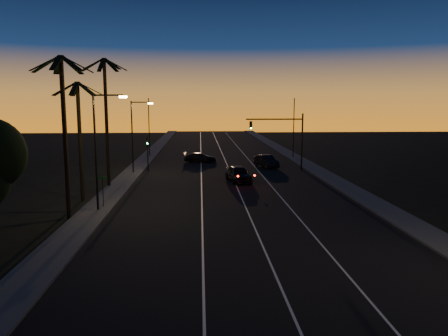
{
  "coord_description": "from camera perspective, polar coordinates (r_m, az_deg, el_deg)",
  "views": [
    {
      "loc": [
        -3.09,
        -13.22,
        8.3
      ],
      "look_at": [
        -1.26,
        20.3,
        3.26
      ],
      "focal_mm": 35.0,
      "sensor_mm": 36.0,
      "label": 1
    }
  ],
  "objects": [
    {
      "name": "lane_stripe_right",
      "position": [
        44.57,
        6.09,
        -2.22
      ],
      "size": [
        0.12,
        160.0,
        0.01
      ],
      "primitive_type": "cube",
      "color": "silver",
      "rests_on": "road"
    },
    {
      "name": "right_car",
      "position": [
        56.66,
        5.54,
        0.88
      ],
      "size": [
        2.89,
        5.04,
        1.57
      ],
      "color": "black",
      "rests_on": "road"
    },
    {
      "name": "signal_post",
      "position": [
        53.86,
        -9.96,
        2.64
      ],
      "size": [
        0.28,
        0.37,
        4.2
      ],
      "color": "black",
      "rests_on": "ground"
    },
    {
      "name": "sidewalk_right",
      "position": [
        46.26,
        14.93,
        -2.0
      ],
      "size": [
        2.4,
        170.0,
        0.16
      ],
      "primitive_type": "cube",
      "color": "#3D3D3A",
      "rests_on": "ground"
    },
    {
      "name": "far_pole_right",
      "position": [
        66.83,
        9.09,
        5.16
      ],
      "size": [
        0.14,
        0.14,
        9.0
      ],
      "primitive_type": "cylinder",
      "color": "black",
      "rests_on": "ground"
    },
    {
      "name": "sidewalk_left",
      "position": [
        44.73,
        -13.52,
        -2.3
      ],
      "size": [
        2.4,
        170.0,
        0.16
      ],
      "primitive_type": "cube",
      "color": "#3D3D3A",
      "rests_on": "ground"
    },
    {
      "name": "far_pole_left",
      "position": [
        68.78,
        -9.77,
        5.24
      ],
      "size": [
        0.14,
        0.14,
        9.0
      ],
      "primitive_type": "cylinder",
      "color": "black",
      "rests_on": "ground"
    },
    {
      "name": "palm_mid",
      "position": [
        38.62,
        -18.37,
        5.06
      ],
      "size": [
        4.25,
        4.16,
        10.03
      ],
      "color": "black",
      "rests_on": "ground"
    },
    {
      "name": "lane_stripe_mid",
      "position": [
        44.15,
        1.6,
        -2.28
      ],
      "size": [
        0.12,
        160.0,
        0.01
      ],
      "primitive_type": "cube",
      "color": "silver",
      "rests_on": "road"
    },
    {
      "name": "street_sign",
      "position": [
        35.7,
        -15.55,
        -2.51
      ],
      "size": [
        0.7,
        0.06,
        2.6
      ],
      "color": "black",
      "rests_on": "ground"
    },
    {
      "name": "lead_car",
      "position": [
        46.08,
        1.88,
        -0.76
      ],
      "size": [
        2.9,
        5.81,
        1.7
      ],
      "color": "black",
      "rests_on": "road"
    },
    {
      "name": "lane_stripe_left",
      "position": [
        44.01,
        -2.95,
        -2.33
      ],
      "size": [
        0.12,
        160.0,
        0.01
      ],
      "primitive_type": "cube",
      "color": "silver",
      "rests_on": "road"
    },
    {
      "name": "palm_near",
      "position": [
        32.66,
        -20.16,
        5.86
      ],
      "size": [
        4.25,
        4.16,
        11.53
      ],
      "color": "black",
      "rests_on": "ground"
    },
    {
      "name": "signal_mast",
      "position": [
        54.3,
        7.76,
        4.74
      ],
      "size": [
        7.1,
        0.41,
        7.0
      ],
      "color": "black",
      "rests_on": "ground"
    },
    {
      "name": "road",
      "position": [
        44.12,
        0.95,
        -2.31
      ],
      "size": [
        20.0,
        170.0,
        0.01
      ],
      "primitive_type": "cube",
      "color": "black",
      "rests_on": "ground"
    },
    {
      "name": "streetlight_left_far",
      "position": [
        51.88,
        -11.58,
        4.78
      ],
      "size": [
        2.55,
        0.26,
        8.5
      ],
      "color": "black",
      "rests_on": "ground"
    },
    {
      "name": "streetlight_left_near",
      "position": [
        34.21,
        -15.99,
        3.21
      ],
      "size": [
        2.55,
        0.26,
        9.0
      ],
      "color": "black",
      "rests_on": "ground"
    },
    {
      "name": "cross_car",
      "position": [
        61.41,
        -3.14,
        1.38
      ],
      "size": [
        4.7,
        2.33,
        1.31
      ],
      "color": "black",
      "rests_on": "road"
    },
    {
      "name": "palm_far",
      "position": [
        44.17,
        -15.15,
        7.35
      ],
      "size": [
        4.25,
        4.16,
        12.53
      ],
      "color": "black",
      "rests_on": "ground"
    }
  ]
}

